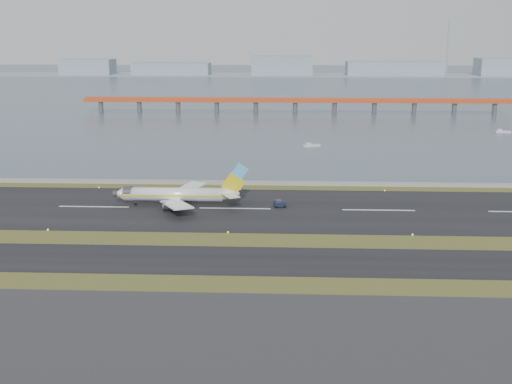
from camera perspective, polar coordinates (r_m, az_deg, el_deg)
ground at (r=150.95m, az=-2.76°, el=-4.53°), size 1000.00×1000.00×0.00m
apron_strip at (r=100.63m, az=-5.71°, el=-14.44°), size 1000.00×50.00×0.10m
taxiway_strip at (r=139.66m, az=-3.21°, el=-6.06°), size 1000.00×18.00×0.10m
runway_strip at (r=179.54m, az=-1.88°, el=-1.48°), size 1000.00×45.00×0.10m
seawall at (r=208.43m, az=-1.25°, el=0.83°), size 1000.00×2.50×1.00m
bay_water at (r=604.59m, az=1.28°, el=9.41°), size 1400.00×800.00×1.30m
red_pier at (r=394.67m, az=3.51°, el=8.03°), size 260.00×5.00×10.20m
far_shoreline at (r=763.68m, az=2.60°, el=10.80°), size 1400.00×80.00×60.50m
airliner at (r=182.48m, az=-6.88°, el=-0.22°), size 38.52×32.89×12.80m
pushback_tug at (r=180.60m, az=2.11°, el=-1.06°), size 3.70×2.56×2.18m
workboat_near at (r=278.98m, az=4.91°, el=4.15°), size 7.73×5.07×1.80m
workboat_far at (r=340.51m, az=21.06°, el=5.04°), size 7.45×2.92×1.77m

